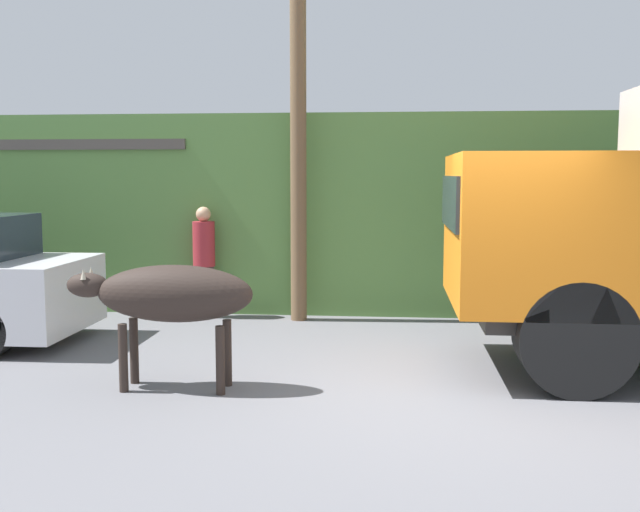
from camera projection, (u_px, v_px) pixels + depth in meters
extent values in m
plane|color=slate|center=(464.00, 400.00, 7.19)|extent=(60.00, 60.00, 0.00)
cube|color=#568442|center=(429.00, 207.00, 14.35)|extent=(32.00, 6.50, 3.08)
cube|color=#B2BCAD|center=(75.00, 226.00, 13.04)|extent=(4.44, 2.40, 2.54)
cube|color=#4C4742|center=(72.00, 148.00, 12.89)|extent=(4.74, 2.70, 0.16)
cube|color=orange|center=(548.00, 229.00, 8.15)|extent=(2.08, 2.36, 1.62)
cube|color=#232D38|center=(450.00, 202.00, 8.22)|extent=(0.04, 2.00, 0.57)
cylinder|color=black|center=(575.00, 337.00, 7.34)|extent=(1.15, 0.52, 1.15)
ellipsoid|color=#2D231E|center=(175.00, 294.00, 7.47)|extent=(1.58, 0.58, 0.58)
ellipsoid|color=#2D231E|center=(88.00, 285.00, 7.54)|extent=(0.43, 0.25, 0.25)
cone|color=#B7AD93|center=(83.00, 274.00, 7.43)|extent=(0.06, 0.06, 0.11)
cone|color=#B7AD93|center=(91.00, 272.00, 7.63)|extent=(0.06, 0.06, 0.11)
cylinder|color=#2D231E|center=(123.00, 358.00, 7.42)|extent=(0.09, 0.09, 0.69)
cylinder|color=#2D231E|center=(134.00, 351.00, 7.74)|extent=(0.09, 0.09, 0.69)
cylinder|color=#2D231E|center=(220.00, 360.00, 7.33)|extent=(0.09, 0.09, 0.69)
cylinder|color=#2D231E|center=(227.00, 353.00, 7.64)|extent=(0.09, 0.09, 0.69)
cube|color=#38332D|center=(205.00, 292.00, 11.35)|extent=(0.32, 0.26, 0.78)
cylinder|color=maroon|center=(204.00, 244.00, 11.27)|extent=(0.42, 0.42, 0.68)
sphere|color=tan|center=(203.00, 214.00, 11.22)|extent=(0.22, 0.22, 0.22)
cylinder|color=brown|center=(298.00, 114.00, 10.83)|extent=(0.24, 0.24, 6.05)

